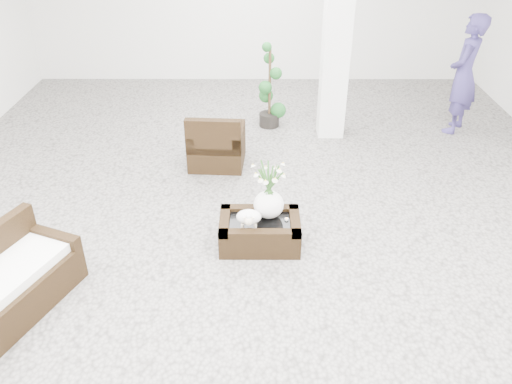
{
  "coord_description": "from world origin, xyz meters",
  "views": [
    {
      "loc": [
        0.01,
        -4.98,
        3.58
      ],
      "look_at": [
        0.0,
        -0.1,
        0.62
      ],
      "focal_mm": 36.26,
      "sensor_mm": 36.0,
      "label": 1
    }
  ],
  "objects_px": {
    "armchair": "(217,138)",
    "loveseat": "(5,280)",
    "coffee_table": "(260,232)",
    "topiary": "(270,86)"
  },
  "relations": [
    {
      "from": "armchair",
      "to": "loveseat",
      "type": "bearing_deg",
      "value": 63.2
    },
    {
      "from": "coffee_table",
      "to": "loveseat",
      "type": "distance_m",
      "value": 2.63
    },
    {
      "from": "loveseat",
      "to": "topiary",
      "type": "distance_m",
      "value": 5.09
    },
    {
      "from": "topiary",
      "to": "coffee_table",
      "type": "bearing_deg",
      "value": -92.99
    },
    {
      "from": "armchair",
      "to": "topiary",
      "type": "relative_size",
      "value": 0.59
    },
    {
      "from": "armchair",
      "to": "loveseat",
      "type": "relative_size",
      "value": 0.59
    },
    {
      "from": "loveseat",
      "to": "armchair",
      "type": "bearing_deg",
      "value": -7.98
    },
    {
      "from": "loveseat",
      "to": "coffee_table",
      "type": "bearing_deg",
      "value": -43.56
    },
    {
      "from": "armchair",
      "to": "loveseat",
      "type": "xyz_separation_m",
      "value": [
        -1.78,
        -3.03,
        -0.04
      ]
    },
    {
      "from": "coffee_table",
      "to": "topiary",
      "type": "height_order",
      "value": "topiary"
    }
  ]
}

